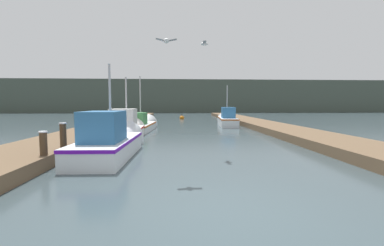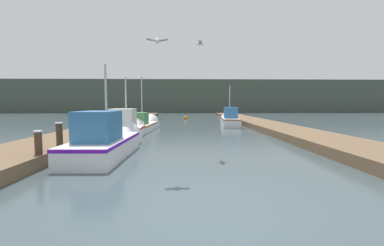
{
  "view_description": "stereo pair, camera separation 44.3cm",
  "coord_description": "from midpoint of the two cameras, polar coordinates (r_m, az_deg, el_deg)",
  "views": [
    {
      "loc": [
        -0.87,
        -4.18,
        1.9
      ],
      "look_at": [
        0.01,
        10.87,
        0.74
      ],
      "focal_mm": 24.0,
      "sensor_mm": 36.0,
      "label": 1
    },
    {
      "loc": [
        -0.43,
        -4.2,
        1.9
      ],
      "look_at": [
        0.01,
        10.87,
        0.74
      ],
      "focal_mm": 24.0,
      "sensor_mm": 36.0,
      "label": 2
    }
  ],
  "objects": [
    {
      "name": "fishing_boat_3",
      "position": [
        22.5,
        7.19,
        0.85
      ],
      "size": [
        1.86,
        5.99,
        3.75
      ],
      "rotation": [
        0.0,
        0.0,
        -0.09
      ],
      "color": "silver",
      "rests_on": "ground_plane"
    },
    {
      "name": "fishing_boat_2",
      "position": [
        18.78,
        -11.81,
        -0.34
      ],
      "size": [
        1.94,
        5.57,
        4.3
      ],
      "rotation": [
        0.0,
        0.0,
        -0.06
      ],
      "color": "silver",
      "rests_on": "ground_plane"
    },
    {
      "name": "distant_shore_ridge",
      "position": [
        59.24,
        -2.73,
        5.79
      ],
      "size": [
        120.0,
        16.0,
        6.67
      ],
      "color": "#424C42",
      "rests_on": "ground_plane"
    },
    {
      "name": "fishing_boat_0",
      "position": [
        9.94,
        -18.55,
        -3.78
      ],
      "size": [
        1.72,
        5.21,
        3.71
      ],
      "rotation": [
        0.0,
        0.0,
        -0.03
      ],
      "color": "silver",
      "rests_on": "ground_plane"
    },
    {
      "name": "dock_right",
      "position": [
        21.29,
        14.56,
        -0.32
      ],
      "size": [
        2.72,
        40.0,
        0.4
      ],
      "color": "brown",
      "rests_on": "ground_plane"
    },
    {
      "name": "mooring_piling_1",
      "position": [
        16.36,
        -17.85,
        -0.61
      ],
      "size": [
        0.34,
        0.34,
        1.05
      ],
      "color": "#473523",
      "rests_on": "ground_plane"
    },
    {
      "name": "seagull_lead",
      "position": [
        7.09,
        -7.61,
        17.68
      ],
      "size": [
        0.55,
        0.29,
        0.12
      ],
      "rotation": [
        0.0,
        0.0,
        3.22
      ],
      "color": "white"
    },
    {
      "name": "seagull_1",
      "position": [
        9.82,
        1.42,
        17.19
      ],
      "size": [
        0.29,
        0.55,
        0.12
      ],
      "rotation": [
        0.0,
        0.0,
        4.65
      ],
      "color": "white"
    },
    {
      "name": "channel_buoy",
      "position": [
        30.78,
        -2.69,
        1.15
      ],
      "size": [
        0.56,
        0.56,
        1.06
      ],
      "color": "#BF6513",
      "rests_on": "ground_plane"
    },
    {
      "name": "fishing_boat_1",
      "position": [
        14.14,
        -15.09,
        -1.44
      ],
      "size": [
        1.61,
        5.36,
        3.66
      ],
      "rotation": [
        0.0,
        0.0,
        0.03
      ],
      "color": "silver",
      "rests_on": "ground_plane"
    },
    {
      "name": "dock_left",
      "position": [
        20.93,
        -17.84,
        -0.47
      ],
      "size": [
        2.72,
        40.0,
        0.4
      ],
      "color": "brown",
      "rests_on": "ground_plane"
    },
    {
      "name": "mooring_piling_0",
      "position": [
        8.72,
        -31.35,
        -5.12
      ],
      "size": [
        0.24,
        0.24,
        1.1
      ],
      "color": "#473523",
      "rests_on": "ground_plane"
    },
    {
      "name": "ground_plane",
      "position": [
        4.65,
        5.29,
        -19.76
      ],
      "size": [
        200.0,
        200.0,
        0.0
      ],
      "color": "#38474C"
    },
    {
      "name": "mooring_piling_2",
      "position": [
        9.67,
        -27.86,
        -3.63
      ],
      "size": [
        0.23,
        0.23,
        1.26
      ],
      "color": "#473523",
      "rests_on": "ground_plane"
    }
  ]
}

